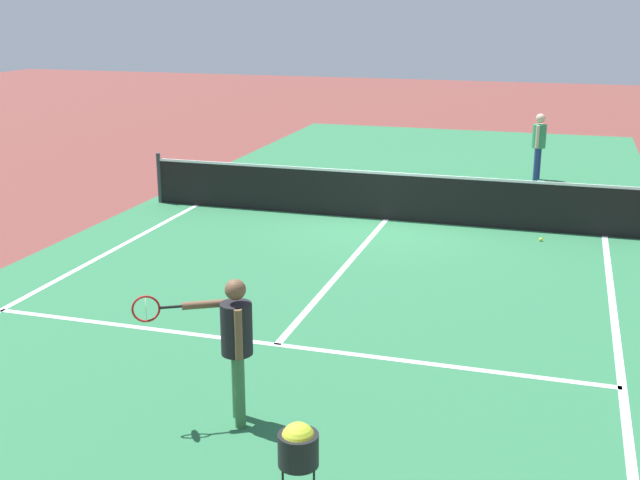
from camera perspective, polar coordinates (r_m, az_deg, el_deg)
ground_plane at (r=16.18m, az=4.67°, el=1.43°), size 60.00×60.00×0.00m
court_surface_inbounds at (r=16.18m, az=4.67°, el=1.44°), size 10.62×24.40×0.00m
line_sideline_left at (r=12.61m, az=-20.20°, el=-3.91°), size 0.10×11.89×0.01m
line_sideline_right at (r=10.26m, az=20.31°, el=-8.61°), size 0.10×11.89×0.01m
line_service_near at (r=10.34m, az=-3.04°, el=-7.34°), size 8.22×0.10×0.01m
line_center_service at (r=13.19m, az=1.68°, el=-1.98°), size 0.10×6.40×0.01m
net at (r=16.06m, az=4.71°, el=3.13°), size 10.02×0.09×1.07m
player_near at (r=8.21m, az=-6.07°, el=-6.69°), size 1.13×0.57×1.55m
player_far at (r=20.23m, az=15.10°, el=6.79°), size 0.32×0.41×1.61m
ball_hopper at (r=6.85m, az=-1.53°, el=-14.21°), size 0.34×0.34×0.87m
tennis_ball_near_net at (r=15.19m, az=15.22°, el=0.04°), size 0.07×0.07×0.07m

